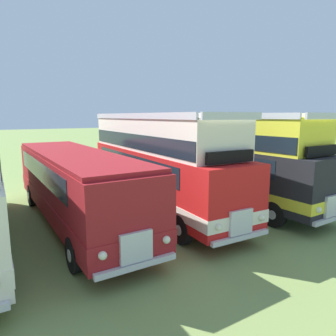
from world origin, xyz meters
The scene contains 4 objects.
ground_plane centered at (0.00, 0.00, 0.00)m, with size 200.00×200.00×0.00m, color #7A934C.
bus_third_in_row centered at (0.00, 0.26, 1.76)m, with size 2.65×11.34×2.99m.
bus_fourth_in_row centered at (3.86, 0.13, 2.36)m, with size 3.05×11.20×4.52m.
bus_fifth_in_row centered at (7.71, -0.26, 2.36)m, with size 2.71×11.38×4.52m.
Camera 1 is at (-3.26, -12.07, 4.40)m, focal length 32.81 mm.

